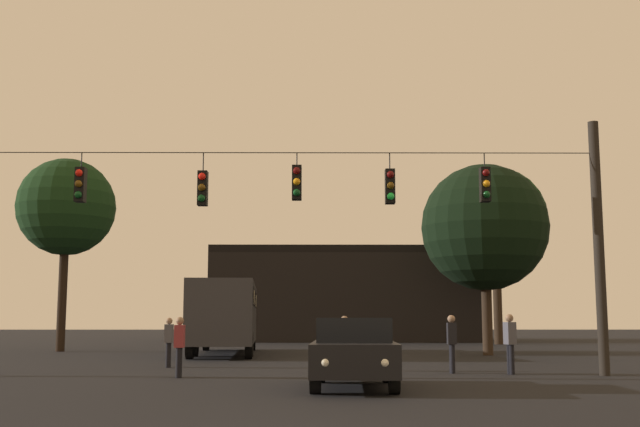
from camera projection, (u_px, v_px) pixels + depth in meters
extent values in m
plane|color=black|center=(300.00, 356.00, 32.28)|extent=(168.00, 168.00, 0.00)
cylinder|color=black|center=(599.00, 246.00, 21.25)|extent=(0.28, 0.28, 6.92)
cylinder|color=black|center=(292.00, 153.00, 21.55)|extent=(16.67, 0.02, 0.02)
cylinder|color=black|center=(82.00, 160.00, 21.48)|extent=(0.03, 0.03, 0.42)
cube|color=black|center=(81.00, 185.00, 21.39)|extent=(0.26, 0.32, 0.95)
sphere|color=red|center=(79.00, 173.00, 21.25)|extent=(0.20, 0.20, 0.20)
sphere|color=#5B3D0C|center=(79.00, 184.00, 21.21)|extent=(0.20, 0.20, 0.20)
sphere|color=#0C4219|center=(78.00, 195.00, 21.17)|extent=(0.20, 0.20, 0.20)
cylinder|color=black|center=(203.00, 162.00, 21.50)|extent=(0.03, 0.03, 0.51)
cube|color=black|center=(203.00, 188.00, 21.40)|extent=(0.26, 0.32, 0.95)
sphere|color=red|center=(202.00, 176.00, 21.26)|extent=(0.20, 0.20, 0.20)
sphere|color=#5B3D0C|center=(202.00, 187.00, 21.22)|extent=(0.20, 0.20, 0.20)
sphere|color=#0C4219|center=(202.00, 198.00, 21.18)|extent=(0.20, 0.20, 0.20)
cylinder|color=black|center=(297.00, 159.00, 21.52)|extent=(0.03, 0.03, 0.35)
cube|color=black|center=(297.00, 183.00, 21.43)|extent=(0.26, 0.32, 0.95)
sphere|color=#510A0A|center=(297.00, 171.00, 21.30)|extent=(0.20, 0.20, 0.20)
sphere|color=orange|center=(297.00, 182.00, 21.25)|extent=(0.20, 0.20, 0.20)
sphere|color=#0C4219|center=(297.00, 193.00, 21.21)|extent=(0.20, 0.20, 0.20)
cylinder|color=black|center=(390.00, 161.00, 21.53)|extent=(0.03, 0.03, 0.46)
cube|color=black|center=(390.00, 187.00, 21.43)|extent=(0.26, 0.32, 0.95)
sphere|color=#510A0A|center=(390.00, 175.00, 21.30)|extent=(0.20, 0.20, 0.20)
sphere|color=#5B3D0C|center=(391.00, 185.00, 21.26)|extent=(0.20, 0.20, 0.20)
sphere|color=#1EE04C|center=(391.00, 196.00, 21.22)|extent=(0.20, 0.20, 0.20)
cylinder|color=black|center=(484.00, 161.00, 21.55)|extent=(0.03, 0.03, 0.40)
cube|color=black|center=(485.00, 185.00, 21.46)|extent=(0.26, 0.32, 0.95)
sphere|color=#510A0A|center=(486.00, 173.00, 21.32)|extent=(0.20, 0.20, 0.20)
sphere|color=orange|center=(486.00, 184.00, 21.28)|extent=(0.20, 0.20, 0.20)
sphere|color=#0C4219|center=(487.00, 194.00, 21.24)|extent=(0.20, 0.20, 0.20)
cube|color=#2D2D33|center=(226.00, 313.00, 33.91)|extent=(3.18, 11.13, 2.50)
cube|color=black|center=(226.00, 299.00, 33.99)|extent=(3.18, 10.48, 0.70)
cylinder|color=black|center=(206.00, 340.00, 37.59)|extent=(0.34, 1.02, 1.00)
cylinder|color=black|center=(253.00, 340.00, 37.73)|extent=(0.34, 1.02, 1.00)
cylinder|color=black|center=(195.00, 344.00, 31.50)|extent=(0.34, 1.02, 1.00)
cylinder|color=black|center=(250.00, 344.00, 31.64)|extent=(0.34, 1.02, 1.00)
cylinder|color=black|center=(190.00, 346.00, 29.54)|extent=(0.34, 1.02, 1.00)
cylinder|color=black|center=(249.00, 346.00, 29.69)|extent=(0.34, 1.02, 1.00)
cube|color=beige|center=(229.00, 301.00, 37.26)|extent=(2.60, 0.96, 0.56)
cube|color=beige|center=(222.00, 297.00, 31.28)|extent=(2.60, 0.96, 0.56)
cube|color=black|center=(354.00, 357.00, 17.16)|extent=(1.97, 4.37, 0.68)
cube|color=black|center=(354.00, 330.00, 17.39)|extent=(1.68, 2.38, 0.52)
cylinder|color=black|center=(394.00, 378.00, 15.69)|extent=(0.25, 0.65, 0.64)
cylinder|color=black|center=(315.00, 378.00, 15.74)|extent=(0.25, 0.65, 0.64)
cylinder|color=black|center=(387.00, 369.00, 18.50)|extent=(0.25, 0.65, 0.64)
cylinder|color=black|center=(320.00, 369.00, 18.55)|extent=(0.25, 0.65, 0.64)
sphere|color=white|center=(385.00, 363.00, 15.07)|extent=(0.18, 0.18, 0.18)
sphere|color=white|center=(325.00, 363.00, 15.11)|extent=(0.18, 0.18, 0.18)
cylinder|color=black|center=(453.00, 359.00, 21.71)|extent=(0.14, 0.14, 0.80)
cylinder|color=black|center=(452.00, 359.00, 21.86)|extent=(0.14, 0.14, 0.80)
cube|color=black|center=(452.00, 334.00, 21.88)|extent=(0.26, 0.37, 0.60)
sphere|color=#8C6B51|center=(451.00, 319.00, 21.93)|extent=(0.22, 0.22, 0.22)
cylinder|color=black|center=(169.00, 355.00, 24.52)|extent=(0.14, 0.14, 0.76)
cylinder|color=black|center=(168.00, 355.00, 24.36)|extent=(0.14, 0.14, 0.76)
cube|color=#4C4C56|center=(169.00, 333.00, 24.53)|extent=(0.25, 0.37, 0.57)
sphere|color=#8C6B51|center=(169.00, 321.00, 24.58)|extent=(0.21, 0.21, 0.21)
cylinder|color=black|center=(179.00, 362.00, 20.19)|extent=(0.14, 0.14, 0.77)
cylinder|color=black|center=(178.00, 363.00, 20.03)|extent=(0.14, 0.14, 0.77)
cube|color=maroon|center=(180.00, 336.00, 20.20)|extent=(0.25, 0.37, 0.58)
sphere|color=#8C6B51|center=(180.00, 321.00, 20.25)|extent=(0.21, 0.21, 0.21)
cylinder|color=black|center=(512.00, 360.00, 21.27)|extent=(0.14, 0.14, 0.81)
cylinder|color=black|center=(509.00, 359.00, 21.42)|extent=(0.14, 0.14, 0.81)
cube|color=#4C4C56|center=(510.00, 333.00, 21.44)|extent=(0.30, 0.39, 0.61)
sphere|color=#8C6B51|center=(509.00, 318.00, 21.49)|extent=(0.22, 0.22, 0.22)
cylinder|color=black|center=(346.00, 357.00, 22.95)|extent=(0.14, 0.14, 0.79)
cylinder|color=black|center=(344.00, 357.00, 22.80)|extent=(0.14, 0.14, 0.79)
cube|color=maroon|center=(345.00, 333.00, 22.97)|extent=(0.35, 0.42, 0.59)
sphere|color=#8C6B51|center=(344.00, 320.00, 23.03)|extent=(0.21, 0.21, 0.21)
cube|color=black|center=(345.00, 299.00, 56.32)|extent=(18.30, 11.29, 5.84)
cube|color=black|center=(345.00, 255.00, 56.74)|extent=(18.30, 11.29, 0.50)
cylinder|color=#2D2116|center=(497.00, 299.00, 47.29)|extent=(0.52, 0.52, 5.39)
sphere|color=black|center=(495.00, 219.00, 47.95)|extent=(6.30, 6.30, 6.30)
cylinder|color=#2D2116|center=(487.00, 313.00, 32.87)|extent=(0.43, 0.43, 3.50)
sphere|color=black|center=(485.00, 227.00, 33.36)|extent=(5.39, 5.39, 5.39)
cylinder|color=black|center=(62.00, 296.00, 36.84)|extent=(0.41, 0.41, 5.19)
sphere|color=black|center=(66.00, 207.00, 37.40)|extent=(4.64, 4.64, 4.64)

